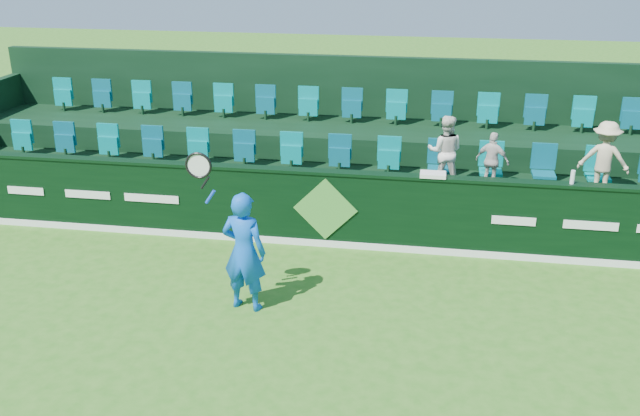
% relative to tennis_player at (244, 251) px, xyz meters
% --- Properties ---
extents(ground, '(60.00, 60.00, 0.00)m').
position_rel_tennis_player_xyz_m(ground, '(0.80, -1.63, -0.90)').
color(ground, '#2C6A19').
rests_on(ground, ground).
extents(sponsor_hoarding, '(16.00, 0.25, 1.35)m').
position_rel_tennis_player_xyz_m(sponsor_hoarding, '(0.81, 2.37, -0.23)').
color(sponsor_hoarding, black).
rests_on(sponsor_hoarding, ground).
extents(stand_tier_front, '(16.00, 2.00, 0.80)m').
position_rel_tennis_player_xyz_m(stand_tier_front, '(0.80, 3.47, -0.50)').
color(stand_tier_front, black).
rests_on(stand_tier_front, ground).
extents(stand_tier_back, '(16.00, 1.80, 1.30)m').
position_rel_tennis_player_xyz_m(stand_tier_back, '(0.80, 5.37, -0.25)').
color(stand_tier_back, black).
rests_on(stand_tier_back, ground).
extents(stand_rear, '(16.00, 4.10, 2.60)m').
position_rel_tennis_player_xyz_m(stand_rear, '(0.80, 5.81, 0.32)').
color(stand_rear, black).
rests_on(stand_rear, ground).
extents(seat_row_front, '(13.50, 0.50, 0.60)m').
position_rel_tennis_player_xyz_m(seat_row_front, '(0.80, 3.87, 0.20)').
color(seat_row_front, '#018080').
rests_on(seat_row_front, stand_tier_front).
extents(seat_row_back, '(13.50, 0.50, 0.60)m').
position_rel_tennis_player_xyz_m(seat_row_back, '(0.80, 5.67, 0.70)').
color(seat_row_back, '#018080').
rests_on(seat_row_back, stand_tier_back).
extents(tennis_player, '(1.17, 0.52, 2.42)m').
position_rel_tennis_player_xyz_m(tennis_player, '(0.00, 0.00, 0.00)').
color(tennis_player, blue).
rests_on(tennis_player, ground).
extents(spectator_left, '(0.66, 0.52, 1.30)m').
position_rel_tennis_player_xyz_m(spectator_left, '(2.75, 3.49, 0.55)').
color(spectator_left, silver).
rests_on(spectator_left, stand_tier_front).
extents(spectator_middle, '(0.65, 0.48, 1.03)m').
position_rel_tennis_player_xyz_m(spectator_middle, '(3.58, 3.49, 0.41)').
color(spectator_middle, beige).
rests_on(spectator_middle, stand_tier_front).
extents(spectator_right, '(0.94, 0.68, 1.31)m').
position_rel_tennis_player_xyz_m(spectator_right, '(5.44, 3.49, 0.55)').
color(spectator_right, beige).
rests_on(spectator_right, stand_tier_front).
extents(towel, '(0.42, 0.27, 0.06)m').
position_rel_tennis_player_xyz_m(towel, '(2.57, 2.37, 0.48)').
color(towel, white).
rests_on(towel, sponsor_hoarding).
extents(drinks_bottle, '(0.07, 0.07, 0.22)m').
position_rel_tennis_player_xyz_m(drinks_bottle, '(4.75, 2.37, 0.56)').
color(drinks_bottle, white).
rests_on(drinks_bottle, sponsor_hoarding).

